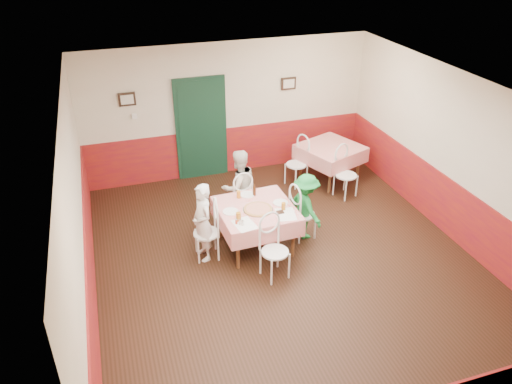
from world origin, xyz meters
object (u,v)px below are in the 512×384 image
object	(u,v)px
chair_near	(275,252)
wallet	(280,212)
second_table	(329,163)
pizza	(258,209)
main_table	(256,227)
glass_c	(239,194)
beer_bottle	(254,190)
chair_second_b	(346,175)
diner_left	(203,223)
chair_far	(240,199)
diner_right	(306,207)
chair_left	(206,233)
diner_far	(239,186)
chair_second_a	(296,165)
chair_right	(303,214)
glass_b	(283,206)
glass_a	(238,217)

from	to	relation	value
chair_near	wallet	distance (m)	0.72
second_table	pizza	xyz separation A→B (m)	(-2.21, -1.94, 0.40)
main_table	glass_c	bearing A→B (deg)	114.36
beer_bottle	wallet	world-z (taller)	beer_bottle
chair_second_b	diner_left	distance (m)	3.33
chair_far	diner_right	world-z (taller)	diner_right
chair_left	chair_far	bearing A→B (deg)	141.56
second_table	pizza	bearing A→B (deg)	-138.75
chair_far	diner_far	xyz separation A→B (m)	(-0.00, 0.05, 0.24)
main_table	chair_near	size ratio (longest dim) A/B	1.36
main_table	chair_second_b	size ratio (longest dim) A/B	1.36
main_table	diner_right	distance (m)	0.93
chair_second_a	pizza	world-z (taller)	chair_second_a
glass_c	chair_second_a	bearing A→B (deg)	41.64
chair_second_a	chair_second_b	distance (m)	1.06
main_table	diner_far	xyz separation A→B (m)	(-0.03, 0.90, 0.32)
chair_left	chair_near	size ratio (longest dim) A/B	1.00
chair_second_b	wallet	distance (m)	2.38
chair_right	chair_near	bearing A→B (deg)	126.49
main_table	second_table	world-z (taller)	same
main_table	chair_left	bearing A→B (deg)	-178.02
second_table	chair_second_a	xyz separation A→B (m)	(-0.75, 0.00, 0.08)
glass_b	diner_far	world-z (taller)	diner_far
pizza	diner_far	distance (m)	0.98
diner_right	second_table	bearing A→B (deg)	-47.78
chair_near	chair_second_a	xyz separation A→B (m)	(1.44, 2.71, 0.00)
beer_bottle	diner_left	size ratio (longest dim) A/B	0.15
diner_right	glass_a	bearing A→B (deg)	92.23
glass_a	chair_near	bearing A→B (deg)	-53.62
second_table	chair_left	world-z (taller)	chair_left
chair_left	chair_second_a	xyz separation A→B (m)	(2.32, 1.89, 0.00)
beer_bottle	glass_b	bearing A→B (deg)	-62.74
second_table	chair_far	world-z (taller)	chair_far
pizza	chair_second_b	bearing A→B (deg)	28.29
second_table	glass_c	bearing A→B (deg)	-148.56
chair_right	wallet	distance (m)	0.69
beer_bottle	diner_left	bearing A→B (deg)	-156.94
chair_right	diner_right	distance (m)	0.15
chair_far	diner_far	bearing A→B (deg)	-92.21
chair_near	chair_far	bearing A→B (deg)	78.93
glass_c	diner_left	size ratio (longest dim) A/B	0.09
chair_left	diner_left	size ratio (longest dim) A/B	0.68
chair_near	beer_bottle	bearing A→B (deg)	73.82
main_table	glass_b	distance (m)	0.63
glass_c	diner_far	distance (m)	0.54
second_table	beer_bottle	size ratio (longest dim) A/B	5.67
chair_second_a	glass_c	xyz separation A→B (m)	(-1.65, -1.47, 0.37)
second_table	diner_far	size ratio (longest dim) A/B	0.81
chair_near	diner_right	world-z (taller)	diner_right
chair_far	diner_left	world-z (taller)	diner_left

